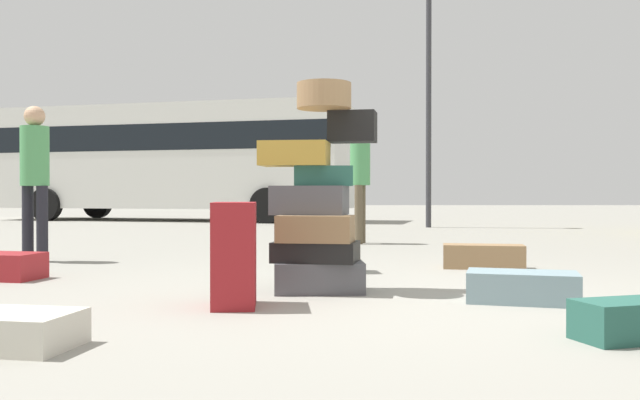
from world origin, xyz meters
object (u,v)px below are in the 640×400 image
Objects in this scene: suitcase_slate_left_side at (325,235)px; parked_bus at (173,155)px; suitcase_tower at (317,205)px; person_tourist_with_camera at (360,172)px; suitcase_cream_right_side at (11,330)px; suitcase_brown_white_trunk at (483,257)px; suitcase_maroon_behind_tower at (7,266)px; suitcase_slate_foreground_far at (522,287)px; person_bearded_onlooker at (35,169)px; suitcase_maroon_upright_blue at (234,254)px; lamp_post at (429,49)px.

parked_bus reaches higher than suitcase_slate_left_side.
suitcase_tower is 4.92m from person_tourist_with_camera.
suitcase_cream_right_side is (-1.50, -3.14, -0.26)m from suitcase_slate_left_side.
suitcase_brown_white_trunk is at bearing -50.71° from parked_bus.
person_tourist_with_camera is (0.53, 3.60, 0.72)m from suitcase_slate_left_side.
suitcase_maroon_behind_tower is 0.75× the size of suitcase_slate_foreground_far.
suitcase_cream_right_side is at bearing -53.04° from suitcase_maroon_behind_tower.
parked_bus is (-1.09, 11.51, 0.82)m from person_bearded_onlooker.
suitcase_slate_left_side reaches higher than suitcase_maroon_behind_tower.
suitcase_maroon_upright_blue is at bearing 62.47° from suitcase_cream_right_side.
suitcase_slate_foreground_far is 1.96m from suitcase_maroon_upright_blue.
suitcase_brown_white_trunk reaches higher than suitcase_maroon_behind_tower.
suitcase_maroon_behind_tower is at bearing 142.94° from suitcase_maroon_upright_blue.
suitcase_slate_left_side is at bearing -105.24° from lamp_post.
parked_bus is at bearing 126.59° from suitcase_slate_foreground_far.
person_bearded_onlooker reaches higher than suitcase_brown_white_trunk.
suitcase_maroon_upright_blue is (-0.53, -0.70, -0.31)m from suitcase_tower.
suitcase_tower reaches higher than suitcase_maroon_behind_tower.
suitcase_maroon_upright_blue is 0.11× the size of lamp_post.
suitcase_cream_right_side is at bearing -1.82° from person_tourist_with_camera.
person_tourist_with_camera is at bearing 113.72° from suitcase_slate_foreground_far.
suitcase_cream_right_side is at bearing -139.15° from suitcase_slate_foreground_far.
suitcase_maroon_behind_tower is 5.39m from person_tourist_with_camera.
suitcase_slate_left_side is at bearing 74.53° from suitcase_cream_right_side.
parked_bus reaches higher than suitcase_brown_white_trunk.
suitcase_cream_right_side is (-2.84, -1.37, -0.02)m from suitcase_slate_foreground_far.
lamp_post is at bearing -17.59° from parked_bus.
person_bearded_onlooker is 0.28× the size of lamp_post.
person_bearded_onlooker is at bearing -125.93° from lamp_post.
suitcase_brown_white_trunk is (1.57, 0.29, -0.23)m from suitcase_slate_left_side.
person_bearded_onlooker reaches higher than suitcase_maroon_behind_tower.
suitcase_brown_white_trunk is 0.46× the size of person_bearded_onlooker.
suitcase_maroon_behind_tower is at bearing -49.34° from person_bearded_onlooker.
parked_bus reaches higher than person_tourist_with_camera.
parked_bus is at bearing 106.98° from suitcase_tower.
person_bearded_onlooker is at bearing 164.14° from suitcase_slate_foreground_far.
suitcase_maroon_upright_blue is 3.92m from person_bearded_onlooker.
suitcase_slate_foreground_far is 3.15m from suitcase_cream_right_side.
person_bearded_onlooker is at bearing 157.06° from suitcase_slate_left_side.
suitcase_maroon_behind_tower is at bearing 178.88° from suitcase_slate_foreground_far.
suitcase_maroon_upright_blue reaches higher than suitcase_maroon_behind_tower.
lamp_post reaches higher than suitcase_maroon_upright_blue.
suitcase_brown_white_trunk is at bearing 58.31° from suitcase_cream_right_side.
suitcase_cream_right_side is at bearing -42.50° from person_bearded_onlooker.
suitcase_brown_white_trunk is 1.30× the size of suitcase_cream_right_side.
suitcase_cream_right_side is 4.48m from person_bearded_onlooker.
person_bearded_onlooker reaches higher than suitcase_tower.
suitcase_maroon_upright_blue is 1.51m from suitcase_cream_right_side.
suitcase_tower is 0.93m from suitcase_maroon_upright_blue.
suitcase_slate_foreground_far is at bearing -95.40° from lamp_post.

